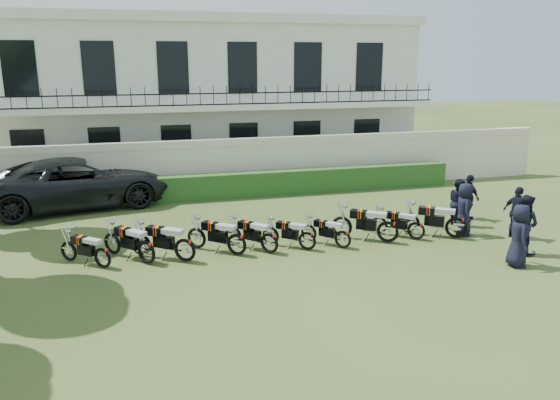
{
  "coord_description": "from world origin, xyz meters",
  "views": [
    {
      "loc": [
        -3.27,
        -14.14,
        5.54
      ],
      "look_at": [
        0.88,
        1.33,
        1.35
      ],
      "focal_mm": 35.0,
      "sensor_mm": 36.0,
      "label": 1
    }
  ],
  "objects_px": {
    "motorcycle_5": "(307,236)",
    "motorcycle_6": "(343,235)",
    "motorcycle_2": "(185,244)",
    "officer_5": "(469,197)",
    "motorcycle_7": "(388,227)",
    "officer_0": "(519,236)",
    "officer_3": "(464,209)",
    "motorcycle_0": "(102,253)",
    "suv": "(79,182)",
    "motorcycle_3": "(237,239)",
    "motorcycle_8": "(417,226)",
    "motorcycle_4": "(269,238)",
    "officer_4": "(458,202)",
    "officer_2": "(517,213)",
    "officer_1": "(524,224)",
    "motorcycle_1": "(146,247)",
    "motorcycle_9": "(456,223)"
  },
  "relations": [
    {
      "from": "motorcycle_4",
      "to": "suv",
      "type": "height_order",
      "value": "suv"
    },
    {
      "from": "motorcycle_0",
      "to": "officer_0",
      "type": "xyz_separation_m",
      "value": [
        10.93,
        -2.69,
        0.42
      ]
    },
    {
      "from": "motorcycle_0",
      "to": "suv",
      "type": "distance_m",
      "value": 7.03
    },
    {
      "from": "motorcycle_0",
      "to": "motorcycle_5",
      "type": "relative_size",
      "value": 1.01
    },
    {
      "from": "officer_1",
      "to": "motorcycle_1",
      "type": "bearing_deg",
      "value": 62.24
    },
    {
      "from": "motorcycle_8",
      "to": "suv",
      "type": "height_order",
      "value": "suv"
    },
    {
      "from": "motorcycle_8",
      "to": "officer_5",
      "type": "relative_size",
      "value": 0.83
    },
    {
      "from": "motorcycle_5",
      "to": "officer_5",
      "type": "height_order",
      "value": "officer_5"
    },
    {
      "from": "motorcycle_2",
      "to": "officer_3",
      "type": "relative_size",
      "value": 1.04
    },
    {
      "from": "motorcycle_0",
      "to": "motorcycle_8",
      "type": "xyz_separation_m",
      "value": [
        9.35,
        -0.02,
        -0.01
      ]
    },
    {
      "from": "motorcycle_5",
      "to": "motorcycle_6",
      "type": "relative_size",
      "value": 1.09
    },
    {
      "from": "motorcycle_7",
      "to": "officer_0",
      "type": "relative_size",
      "value": 1.02
    },
    {
      "from": "motorcycle_4",
      "to": "suv",
      "type": "relative_size",
      "value": 0.21
    },
    {
      "from": "suv",
      "to": "officer_2",
      "type": "relative_size",
      "value": 4.09
    },
    {
      "from": "motorcycle_5",
      "to": "officer_4",
      "type": "xyz_separation_m",
      "value": [
        5.71,
        1.11,
        0.37
      ]
    },
    {
      "from": "motorcycle_7",
      "to": "officer_4",
      "type": "bearing_deg",
      "value": -33.87
    },
    {
      "from": "motorcycle_7",
      "to": "suv",
      "type": "distance_m",
      "value": 11.77
    },
    {
      "from": "officer_1",
      "to": "motorcycle_5",
      "type": "bearing_deg",
      "value": 55.65
    },
    {
      "from": "motorcycle_2",
      "to": "motorcycle_9",
      "type": "relative_size",
      "value": 1.0
    },
    {
      "from": "motorcycle_3",
      "to": "motorcycle_0",
      "type": "bearing_deg",
      "value": 130.86
    },
    {
      "from": "motorcycle_4",
      "to": "motorcycle_8",
      "type": "height_order",
      "value": "motorcycle_4"
    },
    {
      "from": "motorcycle_0",
      "to": "motorcycle_8",
      "type": "relative_size",
      "value": 1.08
    },
    {
      "from": "officer_1",
      "to": "officer_5",
      "type": "bearing_deg",
      "value": -25.58
    },
    {
      "from": "motorcycle_6",
      "to": "motorcycle_5",
      "type": "bearing_deg",
      "value": 130.88
    },
    {
      "from": "motorcycle_0",
      "to": "motorcycle_3",
      "type": "bearing_deg",
      "value": -48.81
    },
    {
      "from": "motorcycle_0",
      "to": "officer_2",
      "type": "relative_size",
      "value": 0.86
    },
    {
      "from": "motorcycle_0",
      "to": "motorcycle_1",
      "type": "bearing_deg",
      "value": -47.92
    },
    {
      "from": "motorcycle_5",
      "to": "officer_2",
      "type": "bearing_deg",
      "value": -55.58
    },
    {
      "from": "motorcycle_2",
      "to": "motorcycle_3",
      "type": "height_order",
      "value": "motorcycle_2"
    },
    {
      "from": "suv",
      "to": "motorcycle_1",
      "type": "bearing_deg",
      "value": -173.76
    },
    {
      "from": "motorcycle_2",
      "to": "officer_5",
      "type": "xyz_separation_m",
      "value": [
        10.05,
        1.72,
        0.27
      ]
    },
    {
      "from": "officer_4",
      "to": "motorcycle_0",
      "type": "bearing_deg",
      "value": 105.55
    },
    {
      "from": "motorcycle_1",
      "to": "motorcycle_8",
      "type": "bearing_deg",
      "value": -42.59
    },
    {
      "from": "officer_5",
      "to": "suv",
      "type": "bearing_deg",
      "value": 58.04
    },
    {
      "from": "motorcycle_3",
      "to": "motorcycle_2",
      "type": "bearing_deg",
      "value": 135.73
    },
    {
      "from": "officer_5",
      "to": "motorcycle_0",
      "type": "bearing_deg",
      "value": 87.2
    },
    {
      "from": "motorcycle_6",
      "to": "officer_4",
      "type": "relative_size",
      "value": 0.8
    },
    {
      "from": "motorcycle_6",
      "to": "officer_5",
      "type": "distance_m",
      "value": 5.7
    },
    {
      "from": "officer_0",
      "to": "officer_4",
      "type": "bearing_deg",
      "value": 11.15
    },
    {
      "from": "motorcycle_9",
      "to": "officer_0",
      "type": "bearing_deg",
      "value": -136.84
    },
    {
      "from": "motorcycle_5",
      "to": "motorcycle_3",
      "type": "bearing_deg",
      "value": 126.4
    },
    {
      "from": "motorcycle_5",
      "to": "motorcycle_2",
      "type": "bearing_deg",
      "value": 129.91
    },
    {
      "from": "motorcycle_3",
      "to": "motorcycle_4",
      "type": "distance_m",
      "value": 0.95
    },
    {
      "from": "motorcycle_3",
      "to": "officer_4",
      "type": "height_order",
      "value": "officer_4"
    },
    {
      "from": "motorcycle_1",
      "to": "motorcycle_7",
      "type": "bearing_deg",
      "value": -42.97
    },
    {
      "from": "motorcycle_2",
      "to": "motorcycle_3",
      "type": "bearing_deg",
      "value": -49.34
    },
    {
      "from": "officer_0",
      "to": "officer_3",
      "type": "xyz_separation_m",
      "value": [
        0.12,
        2.77,
        -0.02
      ]
    },
    {
      "from": "motorcycle_2",
      "to": "officer_0",
      "type": "distance_m",
      "value": 9.12
    },
    {
      "from": "motorcycle_4",
      "to": "officer_4",
      "type": "height_order",
      "value": "officer_4"
    },
    {
      "from": "motorcycle_4",
      "to": "officer_2",
      "type": "xyz_separation_m",
      "value": [
        7.87,
        -0.59,
        0.35
      ]
    }
  ]
}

